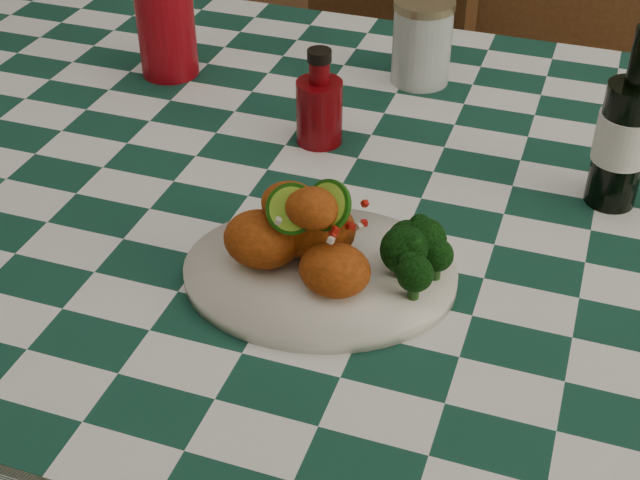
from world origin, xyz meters
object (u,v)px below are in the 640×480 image
(ketchup_bottle, at_px, (319,97))
(mason_jar, at_px, (422,42))
(dining_table, at_px, (339,398))
(plate, at_px, (320,274))
(wooden_chair_left, at_px, (325,106))
(fried_chicken_pile, at_px, (316,229))
(wooden_chair_right, at_px, (551,164))
(beer_bottle, at_px, (628,119))
(red_tumbler, at_px, (166,26))

(ketchup_bottle, height_order, mason_jar, ketchup_bottle)
(dining_table, bearing_deg, ketchup_bottle, 124.42)
(plate, height_order, wooden_chair_left, wooden_chair_left)
(fried_chicken_pile, height_order, mason_jar, mason_jar)
(wooden_chair_left, xyz_separation_m, wooden_chair_right, (0.49, 0.03, -0.07))
(beer_bottle, bearing_deg, plate, -137.48)
(plate, distance_m, mason_jar, 0.51)
(red_tumbler, distance_m, beer_bottle, 0.69)
(ketchup_bottle, relative_size, wooden_chair_right, 0.16)
(wooden_chair_left, bearing_deg, mason_jar, -30.72)
(dining_table, height_order, fried_chicken_pile, fried_chicken_pile)
(plate, distance_m, wooden_chair_right, 1.04)
(wooden_chair_right, bearing_deg, beer_bottle, -90.23)
(red_tumbler, relative_size, wooden_chair_left, 0.16)
(ketchup_bottle, xyz_separation_m, mason_jar, (0.09, 0.22, -0.00))
(fried_chicken_pile, bearing_deg, wooden_chair_left, 108.16)
(dining_table, distance_m, red_tumbler, 0.62)
(fried_chicken_pile, distance_m, beer_bottle, 0.39)
(dining_table, distance_m, fried_chicken_pile, 0.50)
(wooden_chair_right, bearing_deg, ketchup_bottle, -121.85)
(dining_table, bearing_deg, wooden_chair_left, 110.36)
(plate, height_order, beer_bottle, beer_bottle)
(plate, relative_size, wooden_chair_left, 0.31)
(red_tumbler, distance_m, wooden_chair_left, 0.65)
(red_tumbler, bearing_deg, ketchup_bottle, -22.98)
(ketchup_bottle, xyz_separation_m, wooden_chair_left, (-0.21, 0.64, -0.37))
(beer_bottle, distance_m, wooden_chair_right, 0.84)
(wooden_chair_right, bearing_deg, mason_jar, -122.88)
(plate, bearing_deg, wooden_chair_right, 78.86)
(red_tumbler, relative_size, mason_jar, 1.20)
(red_tumbler, xyz_separation_m, mason_jar, (0.37, 0.10, -0.01))
(wooden_chair_right, bearing_deg, fried_chicken_pile, -109.97)
(fried_chicken_pile, height_order, beer_bottle, beer_bottle)
(red_tumbler, relative_size, ketchup_bottle, 1.14)
(mason_jar, xyz_separation_m, beer_bottle, (0.30, -0.24, 0.05))
(dining_table, xyz_separation_m, plate, (0.04, -0.19, 0.40))
(plate, bearing_deg, fried_chicken_pile, 180.00)
(beer_bottle, bearing_deg, mason_jar, 141.21)
(mason_jar, xyz_separation_m, wooden_chair_right, (0.20, 0.44, -0.43))
(dining_table, bearing_deg, red_tumbler, 148.60)
(fried_chicken_pile, bearing_deg, red_tumbler, 133.17)
(plate, bearing_deg, mason_jar, 91.53)
(ketchup_bottle, bearing_deg, beer_bottle, -3.10)
(beer_bottle, xyz_separation_m, wooden_chair_left, (-0.59, 0.66, -0.42))
(dining_table, height_order, wooden_chair_right, wooden_chair_right)
(ketchup_bottle, bearing_deg, plate, -70.81)
(ketchup_bottle, bearing_deg, fried_chicken_pile, -71.62)
(plate, relative_size, wooden_chair_right, 0.36)
(mason_jar, bearing_deg, plate, -88.47)
(fried_chicken_pile, height_order, wooden_chair_right, fried_chicken_pile)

